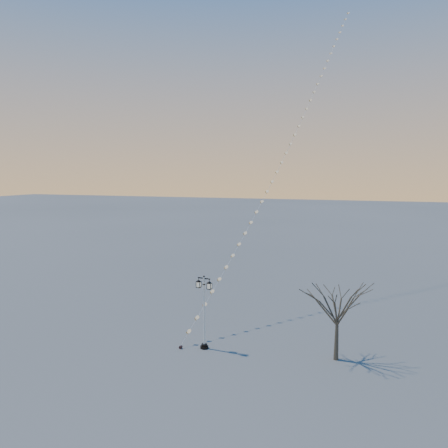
% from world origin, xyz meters
% --- Properties ---
extents(ground, '(300.00, 300.00, 0.00)m').
position_xyz_m(ground, '(0.00, 0.00, 0.00)').
color(ground, '#5C5D5E').
rests_on(ground, ground).
extents(street_lamp, '(1.11, 0.51, 4.43)m').
position_xyz_m(street_lamp, '(0.16, 1.27, 2.45)').
color(street_lamp, black).
rests_on(street_lamp, ground).
extents(bare_tree, '(2.65, 2.65, 4.39)m').
position_xyz_m(bare_tree, '(7.71, 2.23, 3.05)').
color(bare_tree, '#403729').
rests_on(bare_tree, ground).
extents(kite_train, '(7.74, 28.96, 28.01)m').
position_xyz_m(kite_train, '(2.41, 14.94, 13.88)').
color(kite_train, black).
rests_on(kite_train, ground).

